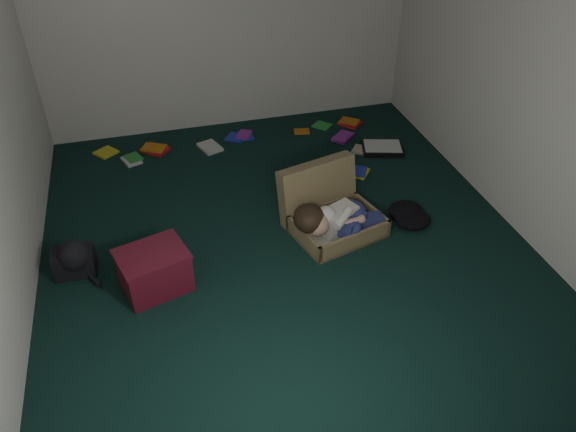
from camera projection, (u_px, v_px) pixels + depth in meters
name	position (u px, v px, depth m)	size (l,w,h in m)	color
floor	(283.00, 239.00, 4.83)	(4.50, 4.50, 0.00)	black
wall_back	(226.00, 9.00, 5.79)	(4.50, 4.50, 0.00)	white
wall_front	(423.00, 324.00, 2.31)	(4.50, 4.50, 0.00)	white
wall_right	(524.00, 70.00, 4.48)	(4.50, 4.50, 0.00)	white
suitcase	(329.00, 210.00, 4.89)	(0.89, 0.88, 0.54)	olive
person	(337.00, 219.00, 4.71)	(0.82, 0.41, 0.33)	white
maroon_bin	(154.00, 270.00, 4.24)	(0.59, 0.52, 0.35)	maroon
backpack	(74.00, 261.00, 4.42)	(0.39, 0.31, 0.23)	black
clothing_pile	(421.00, 215.00, 4.99)	(0.41, 0.33, 0.13)	black
paper_tray	(382.00, 148.00, 6.03)	(0.50, 0.43, 0.06)	black
book_scatter	(261.00, 143.00, 6.15)	(2.98, 1.33, 0.02)	yellow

